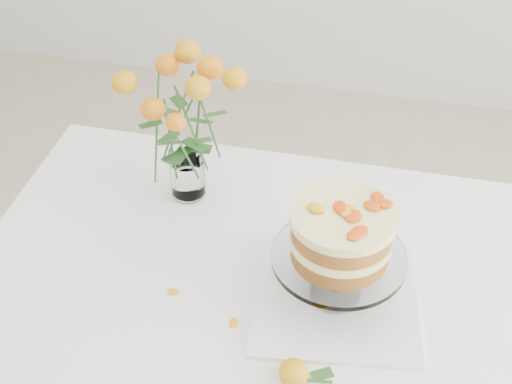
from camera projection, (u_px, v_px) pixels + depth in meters
table at (302, 322)px, 1.49m from camera, size 1.43×0.93×0.76m
napkin at (335, 297)px, 1.43m from camera, size 0.37×0.37×0.01m
cake_stand at (341, 239)px, 1.33m from camera, size 0.26×0.26×0.23m
rose_vase at (182, 111)px, 1.53m from camera, size 0.27×0.27×0.40m
loose_rose_near at (294, 373)px, 1.27m from camera, size 0.10×0.05×0.05m
stray_petal_a at (234, 323)px, 1.38m from camera, size 0.03×0.02×0.00m
stray_petal_b at (280, 348)px, 1.34m from camera, size 0.03×0.02×0.00m
stray_petal_c at (298, 370)px, 1.30m from camera, size 0.03×0.02×0.00m
stray_petal_d at (173, 292)px, 1.44m from camera, size 0.03×0.02×0.00m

